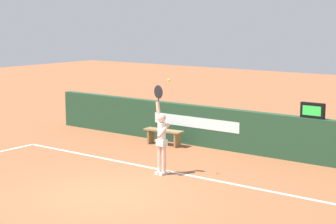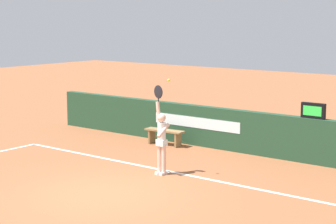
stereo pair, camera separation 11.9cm
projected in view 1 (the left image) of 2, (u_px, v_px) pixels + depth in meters
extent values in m
plane|color=#965735|center=(103.00, 194.00, 13.17)|extent=(60.00, 60.00, 0.00)
cube|color=white|center=(170.00, 171.00, 15.12)|extent=(10.82, 0.11, 0.00)
cube|color=white|center=(166.00, 173.00, 15.01)|extent=(0.11, 0.30, 0.00)
cube|color=#21442C|center=(232.00, 130.00, 17.43)|extent=(14.10, 0.27, 1.25)
cube|color=silver|center=(195.00, 122.00, 18.04)|extent=(3.16, 0.01, 0.33)
cube|color=black|center=(313.00, 110.00, 15.78)|extent=(0.67, 0.13, 0.42)
cube|color=#33E54C|center=(312.00, 111.00, 15.73)|extent=(0.52, 0.01, 0.26)
cylinder|color=beige|center=(164.00, 160.00, 14.77)|extent=(0.11, 0.11, 0.78)
cylinder|color=beige|center=(160.00, 159.00, 14.86)|extent=(0.11, 0.11, 0.78)
cube|color=white|center=(163.00, 173.00, 14.81)|extent=(0.11, 0.24, 0.07)
cube|color=white|center=(159.00, 172.00, 14.90)|extent=(0.11, 0.24, 0.07)
cylinder|color=white|center=(162.00, 133.00, 14.71)|extent=(0.21, 0.21, 0.55)
cube|color=white|center=(162.00, 143.00, 14.74)|extent=(0.24, 0.20, 0.16)
sphere|color=beige|center=(162.00, 118.00, 14.64)|extent=(0.21, 0.21, 0.21)
cylinder|color=beige|center=(158.00, 112.00, 14.68)|extent=(0.16, 0.10, 0.53)
cylinder|color=beige|center=(163.00, 131.00, 14.58)|extent=(0.10, 0.44, 0.33)
ellipsoid|color=black|center=(158.00, 92.00, 14.60)|extent=(0.31, 0.04, 0.36)
cylinder|color=black|center=(158.00, 99.00, 14.63)|extent=(0.03, 0.03, 0.18)
sphere|color=#CAE039|center=(169.00, 80.00, 14.26)|extent=(0.07, 0.07, 0.07)
cube|color=olive|center=(164.00, 131.00, 18.18)|extent=(1.32, 0.46, 0.05)
cube|color=olive|center=(151.00, 136.00, 18.49)|extent=(0.08, 0.32, 0.47)
cube|color=olive|center=(177.00, 140.00, 17.96)|extent=(0.08, 0.32, 0.47)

